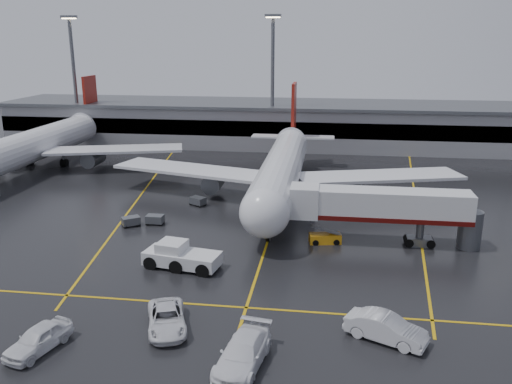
# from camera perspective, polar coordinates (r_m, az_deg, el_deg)

# --- Properties ---
(ground) EXTENTS (220.00, 220.00, 0.00)m
(ground) POSITION_cam_1_polar(r_m,az_deg,el_deg) (64.10, 2.02, -3.01)
(ground) COLOR black
(ground) RESTS_ON ground
(apron_line_centre) EXTENTS (0.25, 90.00, 0.02)m
(apron_line_centre) POSITION_cam_1_polar(r_m,az_deg,el_deg) (64.10, 2.02, -3.00)
(apron_line_centre) COLOR gold
(apron_line_centre) RESTS_ON ground
(apron_line_stop) EXTENTS (60.00, 0.25, 0.02)m
(apron_line_stop) POSITION_cam_1_polar(r_m,az_deg,el_deg) (44.07, -1.06, -12.34)
(apron_line_stop) COLOR gold
(apron_line_stop) RESTS_ON ground
(apron_line_left) EXTENTS (9.99, 69.35, 0.02)m
(apron_line_left) POSITION_cam_1_polar(r_m,az_deg,el_deg) (77.85, -11.98, 0.12)
(apron_line_left) COLOR gold
(apron_line_left) RESTS_ON ground
(apron_line_right) EXTENTS (7.57, 69.64, 0.02)m
(apron_line_right) POSITION_cam_1_polar(r_m,az_deg,el_deg) (74.26, 16.81, -1.00)
(apron_line_right) COLOR gold
(apron_line_right) RESTS_ON ground
(terminal) EXTENTS (122.00, 19.00, 8.60)m
(terminal) POSITION_cam_1_polar(r_m,az_deg,el_deg) (109.63, 4.71, 7.33)
(terminal) COLOR gray
(terminal) RESTS_ON ground
(light_mast_left) EXTENTS (3.00, 1.20, 25.45)m
(light_mast_left) POSITION_cam_1_polar(r_m,az_deg,el_deg) (114.52, -19.00, 12.01)
(light_mast_left) COLOR #595B60
(light_mast_left) RESTS_ON ground
(light_mast_mid) EXTENTS (3.00, 1.20, 25.45)m
(light_mast_mid) POSITION_cam_1_polar(r_m,az_deg,el_deg) (103.06, 1.79, 12.49)
(light_mast_mid) COLOR #595B60
(light_mast_mid) RESTS_ON ground
(main_airliner) EXTENTS (48.80, 45.60, 14.10)m
(main_airliner) POSITION_cam_1_polar(r_m,az_deg,el_deg) (72.19, 2.87, 2.66)
(main_airliner) COLOR silver
(main_airliner) RESTS_ON ground
(second_airliner) EXTENTS (48.80, 45.60, 14.10)m
(second_airliner) POSITION_cam_1_polar(r_m,az_deg,el_deg) (96.53, -22.19, 4.92)
(second_airliner) COLOR silver
(second_airliner) RESTS_ON ground
(jet_bridge) EXTENTS (19.90, 3.40, 6.05)m
(jet_bridge) POSITION_cam_1_polar(r_m,az_deg,el_deg) (57.15, 13.34, -1.71)
(jet_bridge) COLOR silver
(jet_bridge) RESTS_ON ground
(pushback_tractor) EXTENTS (7.64, 4.22, 2.59)m
(pushback_tractor) POSITION_cam_1_polar(r_m,az_deg,el_deg) (51.39, -8.16, -6.92)
(pushback_tractor) COLOR silver
(pushback_tractor) RESTS_ON ground
(belt_loader) EXTENTS (3.54, 2.08, 2.12)m
(belt_loader) POSITION_cam_1_polar(r_m,az_deg,el_deg) (57.31, 7.44, -4.96)
(belt_loader) COLOR orange
(belt_loader) RESTS_ON ground
(service_van_a) EXTENTS (4.56, 6.51, 1.65)m
(service_van_a) POSITION_cam_1_polar(r_m,az_deg,el_deg) (41.40, -9.59, -13.31)
(service_van_a) COLOR silver
(service_van_a) RESTS_ON ground
(service_van_b) EXTENTS (3.68, 6.95, 1.92)m
(service_van_b) POSITION_cam_1_polar(r_m,az_deg,el_deg) (36.75, -1.43, -16.95)
(service_van_b) COLOR white
(service_van_b) RESTS_ON ground
(service_van_c) EXTENTS (6.22, 4.38, 1.95)m
(service_van_c) POSITION_cam_1_polar(r_m,az_deg,el_deg) (40.51, 13.80, -14.03)
(service_van_c) COLOR silver
(service_van_c) RESTS_ON ground
(service_van_d) EXTENTS (3.49, 5.63, 1.79)m
(service_van_d) POSITION_cam_1_polar(r_m,az_deg,el_deg) (41.25, -22.38, -14.40)
(service_van_d) COLOR white
(service_van_d) RESTS_ON ground
(baggage_cart_a) EXTENTS (2.01, 1.31, 1.12)m
(baggage_cart_a) POSITION_cam_1_polar(r_m,az_deg,el_deg) (63.52, -10.83, -2.89)
(baggage_cart_a) COLOR #595B60
(baggage_cart_a) RESTS_ON ground
(baggage_cart_b) EXTENTS (2.38, 2.22, 1.12)m
(baggage_cart_b) POSITION_cam_1_polar(r_m,az_deg,el_deg) (63.50, -13.32, -3.04)
(baggage_cart_b) COLOR #595B60
(baggage_cart_b) RESTS_ON ground
(baggage_cart_c) EXTENTS (2.38, 2.12, 1.12)m
(baggage_cart_c) POSITION_cam_1_polar(r_m,az_deg,el_deg) (69.83, -6.28, -0.94)
(baggage_cart_c) COLOR #595B60
(baggage_cart_c) RESTS_ON ground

